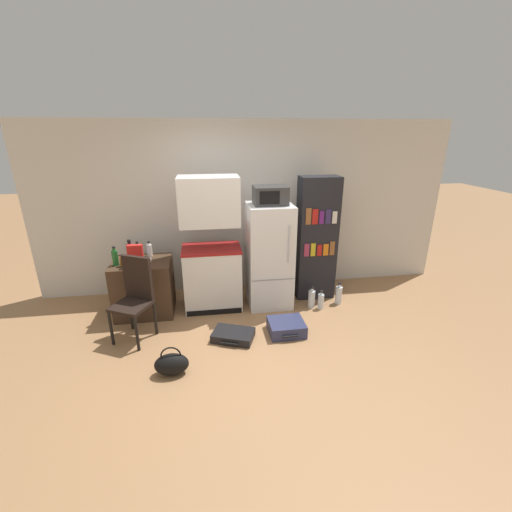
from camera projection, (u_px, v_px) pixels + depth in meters
name	position (u px, v px, depth m)	size (l,w,h in m)	color
ground_plane	(253.00, 358.00, 3.88)	(24.00, 24.00, 0.00)	#A3754C
wall_back	(247.00, 208.00, 5.32)	(6.40, 0.10, 2.59)	silver
side_table	(144.00, 287.00, 4.76)	(0.78, 0.63, 0.77)	#422D1E
kitchen_hutch	(211.00, 250.00, 4.76)	(0.81, 0.56, 1.88)	white
refrigerator	(269.00, 256.00, 4.89)	(0.62, 0.63, 1.49)	white
microwave	(270.00, 195.00, 4.59)	(0.45, 0.35, 0.25)	#333333
bookshelf	(316.00, 239.00, 5.07)	(0.57, 0.32, 1.84)	black
bottle_green_tall	(115.00, 257.00, 4.46)	(0.08, 0.08, 0.26)	#1E6028
bottle_wine_dark	(130.00, 253.00, 4.55)	(0.09, 0.09, 0.32)	black
bottle_amber_beer	(123.00, 261.00, 4.44)	(0.09, 0.09, 0.16)	brown
bottle_blue_soda	(138.00, 253.00, 4.62)	(0.07, 0.07, 0.27)	#1E47A3
bottle_clear_short	(139.00, 253.00, 4.74)	(0.09, 0.09, 0.17)	silver
bottle_milk_white	(149.00, 250.00, 4.79)	(0.07, 0.07, 0.22)	white
bowl	(147.00, 260.00, 4.62)	(0.13, 0.13, 0.03)	silver
cereal_box	(136.00, 256.00, 4.39)	(0.19, 0.07, 0.30)	red
chair	(135.00, 292.00, 4.13)	(0.54, 0.54, 1.03)	black
suitcase_large_flat	(233.00, 335.00, 4.23)	(0.58, 0.48, 0.10)	black
suitcase_small_flat	(286.00, 327.00, 4.35)	(0.45, 0.42, 0.16)	navy
handbag	(172.00, 364.00, 3.60)	(0.36, 0.20, 0.33)	black
water_bottle_front	(321.00, 301.00, 4.93)	(0.09, 0.09, 0.29)	silver
water_bottle_middle	(312.00, 299.00, 4.96)	(0.10, 0.10, 0.33)	silver
water_bottle_back	(339.00, 295.00, 5.07)	(0.10, 0.10, 0.34)	silver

